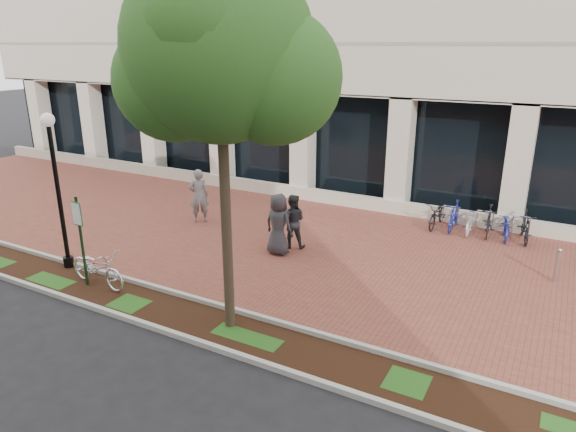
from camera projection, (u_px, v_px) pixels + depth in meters
The scene contains 14 objects.
ground at pixel (288, 243), 16.29m from camera, with size 120.00×120.00×0.00m, color black.
brick_plaza at pixel (288, 243), 16.29m from camera, with size 40.00×9.00×0.01m, color brown.
planting_strip at pixel (179, 315), 11.93m from camera, with size 40.00×1.50×0.01m, color black.
curb_plaza_side at pixel (199, 300), 12.53m from camera, with size 40.00×0.12×0.12m, color #A7A89E.
curb_street_side at pixel (157, 328), 11.28m from camera, with size 40.00×0.12×0.12m, color #A7A89E.
parking_sign at pixel (80, 230), 12.93m from camera, with size 0.34×0.07×2.42m.
lamppost at pixel (57, 184), 13.76m from camera, with size 0.36×0.36×4.32m.
street_tree at pixel (223, 60), 9.69m from camera, with size 4.38×3.65×7.77m.
locked_bicycle at pixel (98, 267), 13.25m from camera, with size 0.68×1.95×1.03m, color silver.
pedestrian_left at pixel (199, 196), 17.90m from camera, with size 0.70×0.46×1.91m, color slate.
pedestrian_mid at pixel (292, 221), 15.67m from camera, with size 0.82×0.64×1.70m, color #29292E.
pedestrian_right at pixel (278, 224), 15.15m from camera, with size 0.91×0.59×1.87m, color #2C2B31.
bollard at pixel (557, 265), 13.46m from camera, with size 0.12×0.12×0.96m.
bike_rack_cluster at pixel (479, 220), 16.94m from camera, with size 3.48×1.75×0.98m.
Camera 1 is at (7.29, -13.29, 6.02)m, focal length 32.00 mm.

